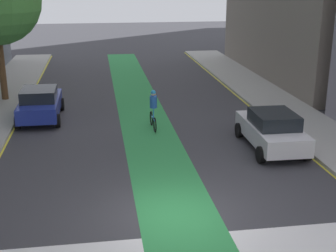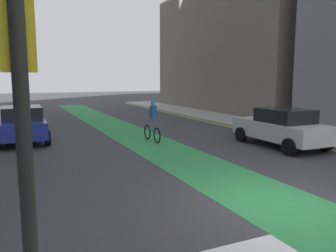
# 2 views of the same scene
# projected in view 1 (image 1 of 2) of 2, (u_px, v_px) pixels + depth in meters

# --- Properties ---
(ground_plane) EXTENTS (120.00, 120.00, 0.00)m
(ground_plane) POSITION_uv_depth(u_px,v_px,m) (175.00, 216.00, 13.61)
(ground_plane) COLOR #38383D
(bike_lane_paint) EXTENTS (2.40, 60.00, 0.01)m
(bike_lane_paint) POSITION_uv_depth(u_px,v_px,m) (179.00, 215.00, 13.62)
(bike_lane_paint) COLOR #2D8C47
(bike_lane_paint) RESTS_ON ground_plane
(car_blue_left_far) EXTENTS (2.02, 4.20, 1.57)m
(car_blue_left_far) POSITION_uv_depth(u_px,v_px,m) (40.00, 103.00, 22.56)
(car_blue_left_far) COLOR navy
(car_blue_left_far) RESTS_ON ground_plane
(car_white_right_far) EXTENTS (2.08, 4.23, 1.57)m
(car_white_right_far) POSITION_uv_depth(u_px,v_px,m) (272.00, 130.00, 18.69)
(car_white_right_far) COLOR silver
(car_white_right_far) RESTS_ON ground_plane
(cyclist_in_lane) EXTENTS (0.32, 1.73, 1.86)m
(cyclist_in_lane) POSITION_uv_depth(u_px,v_px,m) (153.00, 109.00, 21.01)
(cyclist_in_lane) COLOR black
(cyclist_in_lane) RESTS_ON ground_plane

